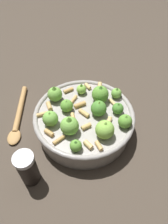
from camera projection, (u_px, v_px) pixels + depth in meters
name	position (u px, v px, depth m)	size (l,w,h in m)	color
ground_plane	(84.00, 128.00, 0.60)	(2.40, 2.40, 0.00)	#42382D
cooking_pan	(84.00, 119.00, 0.57)	(0.27, 0.27, 0.12)	#9E9993
pepper_shaker	(28.00, 168.00, 0.47)	(0.05, 0.05, 0.10)	black
wooden_spoon	(18.00, 117.00, 0.62)	(0.22, 0.07, 0.02)	#B2844C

